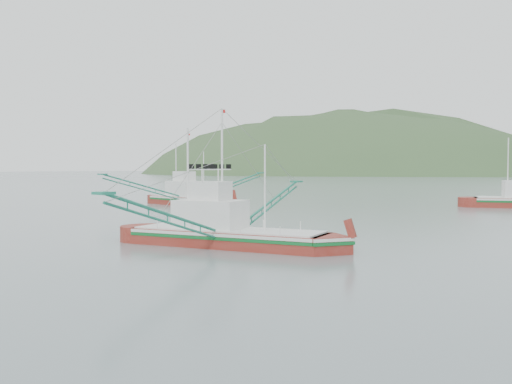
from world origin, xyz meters
The scene contains 4 objects.
ground centered at (0.00, 0.00, 0.00)m, with size 1200.00×1200.00×0.00m, color slate.
main_boat centered at (2.05, 0.00, 1.65)m, with size 13.30×23.11×9.45m.
bg_boat_left centered at (-26.82, 27.48, 1.74)m, with size 14.51×25.26×10.32m.
headland_left centered at (-180.00, 360.00, 0.00)m, with size 448.00×308.00×210.00m, color #335029.
Camera 1 is at (25.10, -27.91, 5.03)m, focal length 40.00 mm.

